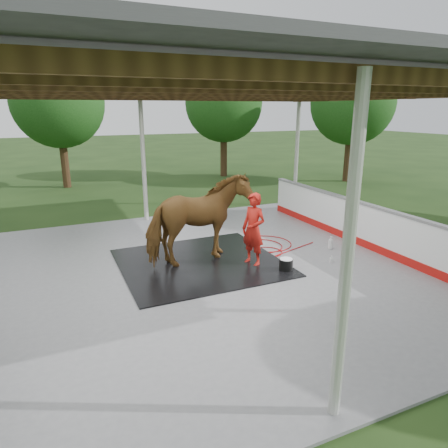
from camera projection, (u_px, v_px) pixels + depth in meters
name	position (u px, v px, depth m)	size (l,w,h in m)	color
ground	(197.00, 273.00, 8.89)	(100.00, 100.00, 0.00)	#1E3814
concrete_slab	(197.00, 272.00, 8.89)	(12.00, 10.00, 0.05)	slate
pavilion_structure	(193.00, 85.00, 7.79)	(12.60, 10.60, 4.05)	beige
dasher_board	(360.00, 224.00, 10.53)	(0.16, 8.00, 1.15)	#B5120F
tree_belt	(192.00, 96.00, 8.75)	(28.00, 28.00, 5.80)	#382314
rubber_mat	(200.00, 262.00, 9.34)	(3.61, 3.38, 0.03)	black
horse	(199.00, 220.00, 9.06)	(1.10, 2.41, 2.04)	brown
handler	(253.00, 229.00, 9.05)	(0.61, 0.40, 1.68)	red
wash_bucket	(286.00, 264.00, 8.86)	(0.30, 0.30, 0.28)	black
soap_bottle_a	(331.00, 243.00, 10.24)	(0.13, 0.13, 0.34)	silver
soap_bottle_b	(332.00, 259.00, 9.34)	(0.08, 0.08, 0.17)	#338CD8
hose_coil	(265.00, 246.00, 10.49)	(1.97, 1.64, 0.02)	#9D0B0C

